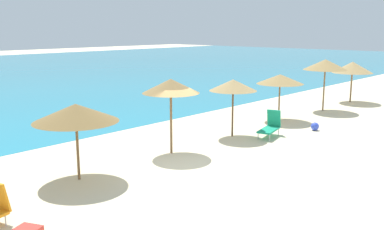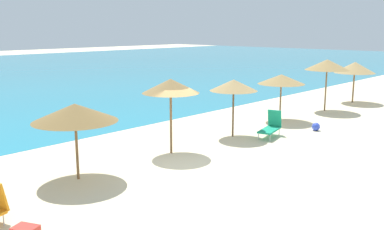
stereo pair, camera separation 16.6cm
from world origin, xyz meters
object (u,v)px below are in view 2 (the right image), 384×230
object	(u,v)px
beach_umbrella_6	(281,79)
beach_umbrella_4	(171,86)
beach_umbrella_5	(234,85)
beach_umbrella_8	(355,68)
beach_ball	(316,127)
beach_umbrella_3	(75,113)
lounge_chair_0	(271,126)
beach_umbrella_7	(327,65)

from	to	relation	value
beach_umbrella_6	beach_umbrella_4	bearing A→B (deg)	-178.74
beach_umbrella_5	beach_umbrella_4	bearing A→B (deg)	178.12
beach_umbrella_8	beach_ball	xyz separation A→B (m)	(-8.79, -2.03, -2.03)
beach_umbrella_3	beach_umbrella_4	xyz separation A→B (m)	(4.03, -0.06, 0.43)
beach_umbrella_8	lounge_chair_0	bearing A→B (deg)	-174.28
beach_umbrella_4	beach_umbrella_5	bearing A→B (deg)	-1.88
beach_umbrella_4	beach_ball	bearing A→B (deg)	-17.61
beach_umbrella_3	beach_umbrella_8	size ratio (longest dim) A/B	1.02
beach_ball	beach_umbrella_4	bearing A→B (deg)	162.39
beach_umbrella_6	lounge_chair_0	distance (m)	3.93
beach_umbrella_7	beach_umbrella_6	bearing A→B (deg)	173.74
beach_umbrella_6	beach_umbrella_7	size ratio (longest dim) A/B	0.81
beach_umbrella_3	beach_umbrella_8	distance (m)	19.96
beach_umbrella_3	beach_ball	size ratio (longest dim) A/B	7.00
beach_umbrella_3	beach_ball	xyz separation A→B (m)	(11.17, -2.33, -1.94)
beach_umbrella_3	beach_umbrella_7	distance (m)	16.07
beach_umbrella_8	beach_ball	distance (m)	9.24
beach_umbrella_8	beach_umbrella_4	bearing A→B (deg)	179.14
beach_ball	beach_umbrella_7	bearing A→B (deg)	22.20
beach_umbrella_5	beach_umbrella_7	world-z (taller)	beach_umbrella_7
beach_umbrella_3	beach_umbrella_5	xyz separation A→B (m)	(7.68, -0.18, 0.13)
beach_umbrella_3	lounge_chair_0	size ratio (longest dim) A/B	1.63
beach_umbrella_3	beach_umbrella_6	world-z (taller)	beach_umbrella_3
beach_umbrella_3	beach_umbrella_6	size ratio (longest dim) A/B	1.11
beach_umbrella_3	beach_umbrella_6	distance (m)	12.00
beach_ball	lounge_chair_0	bearing A→B (deg)	159.15
beach_umbrella_8	beach_umbrella_7	bearing A→B (deg)	-179.52
beach_umbrella_4	beach_ball	world-z (taller)	beach_umbrella_4
beach_umbrella_4	beach_umbrella_7	world-z (taller)	beach_umbrella_7
beach_umbrella_3	beach_umbrella_4	bearing A→B (deg)	-0.86
beach_umbrella_3	beach_umbrella_5	bearing A→B (deg)	-1.35
beach_umbrella_5	beach_umbrella_8	world-z (taller)	beach_umbrella_8
beach_umbrella_7	lounge_chair_0	xyz separation A→B (m)	(-7.27, -1.09, -2.17)
beach_umbrella_3	beach_umbrella_4	distance (m)	4.06
beach_umbrella_3	beach_umbrella_7	world-z (taller)	beach_umbrella_7
beach_umbrella_5	beach_ball	xyz separation A→B (m)	(3.49, -2.15, -2.07)
beach_umbrella_5	beach_umbrella_6	world-z (taller)	beach_umbrella_5
lounge_chair_0	beach_ball	distance (m)	2.57
beach_umbrella_4	lounge_chair_0	xyz separation A→B (m)	(4.75, -1.36, -2.10)
beach_umbrella_5	beach_umbrella_6	bearing A→B (deg)	3.92
beach_umbrella_8	beach_ball	world-z (taller)	beach_umbrella_8
beach_umbrella_4	beach_umbrella_6	world-z (taller)	beach_umbrella_4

